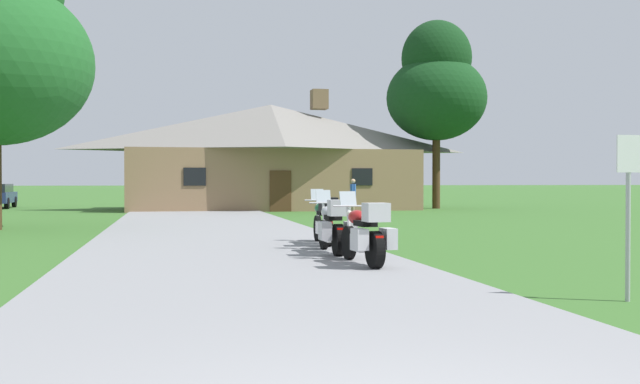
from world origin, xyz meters
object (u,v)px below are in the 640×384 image
motorcycle_red_nearest_to_camera (366,234)px  tree_right_of_lodge (436,86)px  motorcycle_green_farthest_in_row (324,221)px  motorcycle_silver_second_in_row (333,227)px  metal_signpost_roadside (629,197)px  bystander_blue_shirt_near_lodge (353,194)px

motorcycle_red_nearest_to_camera → tree_right_of_lodge: tree_right_of_lodge is taller
motorcycle_red_nearest_to_camera → motorcycle_green_farthest_in_row: 4.29m
motorcycle_green_farthest_in_row → tree_right_of_lodge: (11.29, 21.85, 6.33)m
motorcycle_silver_second_in_row → metal_signpost_roadside: size_ratio=0.97×
tree_right_of_lodge → motorcycle_green_farthest_in_row: bearing=-117.3°
motorcycle_red_nearest_to_camera → bystander_blue_shirt_near_lodge: bystander_blue_shirt_near_lodge is taller
motorcycle_red_nearest_to_camera → motorcycle_silver_second_in_row: bearing=89.1°
motorcycle_red_nearest_to_camera → motorcycle_green_farthest_in_row: same height
tree_right_of_lodge → bystander_blue_shirt_near_lodge: bearing=-137.2°
metal_signpost_roadside → motorcycle_silver_second_in_row: bearing=112.0°
motorcycle_green_farthest_in_row → metal_signpost_roadside: metal_signpost_roadside is taller
bystander_blue_shirt_near_lodge → tree_right_of_lodge: (6.44, 5.97, 6.02)m
motorcycle_silver_second_in_row → motorcycle_red_nearest_to_camera: bearing=-86.4°
motorcycle_red_nearest_to_camera → tree_right_of_lodge: 29.23m
motorcycle_red_nearest_to_camera → bystander_blue_shirt_near_lodge: 20.78m
motorcycle_green_farthest_in_row → metal_signpost_roadside: (2.21, -8.32, 0.73)m
motorcycle_silver_second_in_row → metal_signpost_roadside: 6.65m
bystander_blue_shirt_near_lodge → metal_signpost_roadside: (-2.64, -24.19, 0.42)m
motorcycle_red_nearest_to_camera → motorcycle_green_farthest_in_row: size_ratio=1.00×
motorcycle_silver_second_in_row → motorcycle_green_farthest_in_row: bearing=83.6°
bystander_blue_shirt_near_lodge → metal_signpost_roadside: bearing=16.7°
motorcycle_silver_second_in_row → motorcycle_green_farthest_in_row: size_ratio=1.00×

